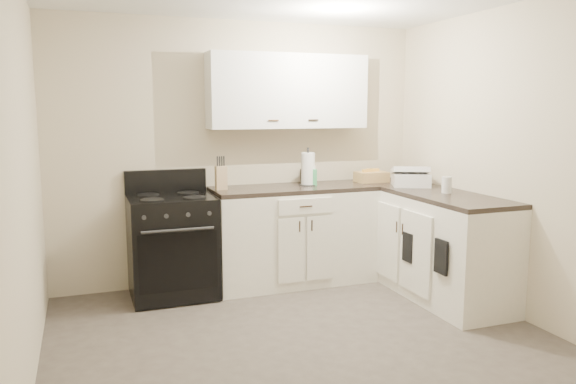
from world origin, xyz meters
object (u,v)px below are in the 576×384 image
object	(u,v)px
knife_block	(221,178)
countertop_grill	(411,180)
stove	(172,246)
paper_towel	(308,169)
wicker_basket	(371,177)

from	to	relation	value
knife_block	countertop_grill	size ratio (longest dim) A/B	0.64
stove	paper_towel	world-z (taller)	paper_towel
stove	paper_towel	xyz separation A→B (m)	(1.33, 0.06, 0.64)
paper_towel	wicker_basket	bearing A→B (deg)	0.18
knife_block	wicker_basket	bearing A→B (deg)	-0.39
countertop_grill	paper_towel	bearing A→B (deg)	-178.58
wicker_basket	countertop_grill	size ratio (longest dim) A/B	0.91
paper_towel	countertop_grill	world-z (taller)	paper_towel
stove	countertop_grill	world-z (taller)	countertop_grill
stove	countertop_grill	size ratio (longest dim) A/B	2.64
knife_block	paper_towel	size ratio (longest dim) A/B	0.69
stove	paper_towel	distance (m)	1.48
wicker_basket	countertop_grill	xyz separation A→B (m)	(0.21, -0.39, 0.01)
wicker_basket	knife_block	bearing A→B (deg)	-179.87
knife_block	paper_towel	distance (m)	0.86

